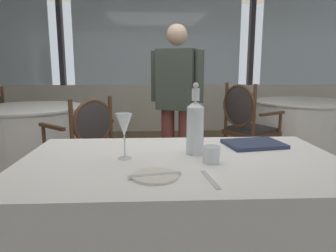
# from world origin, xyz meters

# --- Properties ---
(ground_plane) EXTENTS (14.01, 14.01, 0.00)m
(ground_plane) POSITION_xyz_m (0.00, 0.00, 0.00)
(ground_plane) COLOR #756047
(window_wall_far) EXTENTS (10.78, 0.14, 2.69)m
(window_wall_far) POSITION_xyz_m (0.00, 3.54, 1.07)
(window_wall_far) COLOR silver
(window_wall_far) RESTS_ON ground_plane
(foreground_table) EXTENTS (1.48, 0.90, 0.74)m
(foreground_table) POSITION_xyz_m (0.04, -0.81, 0.37)
(foreground_table) COLOR white
(foreground_table) RESTS_ON ground_plane
(side_plate) EXTENTS (0.18, 0.18, 0.01)m
(side_plate) POSITION_xyz_m (-0.08, -1.04, 0.75)
(side_plate) COLOR silver
(side_plate) RESTS_ON foreground_table
(butter_knife) EXTENTS (0.21, 0.06, 0.00)m
(butter_knife) POSITION_xyz_m (-0.08, -1.04, 0.75)
(butter_knife) COLOR silver
(butter_knife) RESTS_ON foreground_table
(dinner_fork) EXTENTS (0.04, 0.20, 0.00)m
(dinner_fork) POSITION_xyz_m (0.13, -1.08, 0.75)
(dinner_fork) COLOR silver
(dinner_fork) RESTS_ON foreground_table
(water_bottle) EXTENTS (0.08, 0.08, 0.35)m
(water_bottle) POSITION_xyz_m (0.12, -0.71, 0.88)
(water_bottle) COLOR white
(water_bottle) RESTS_ON foreground_table
(wine_glass) EXTENTS (0.08, 0.08, 0.21)m
(wine_glass) POSITION_xyz_m (-0.22, -0.78, 0.90)
(wine_glass) COLOR white
(wine_glass) RESTS_ON foreground_table
(water_tumbler) EXTENTS (0.08, 0.08, 0.07)m
(water_tumbler) POSITION_xyz_m (0.17, -0.86, 0.78)
(water_tumbler) COLOR white
(water_tumbler) RESTS_ON foreground_table
(menu_book) EXTENTS (0.33, 0.27, 0.02)m
(menu_book) POSITION_xyz_m (0.46, -0.57, 0.75)
(menu_book) COLOR #2D3856
(menu_book) RESTS_ON foreground_table
(background_table_0) EXTENTS (1.18, 1.18, 0.74)m
(background_table_0) POSITION_xyz_m (-1.44, 1.22, 0.37)
(background_table_0) COLOR white
(background_table_0) RESTS_ON ground_plane
(dining_chair_0_1) EXTENTS (0.66, 0.66, 0.91)m
(dining_chair_0_1) POSITION_xyz_m (-0.69, 0.54, 0.54)
(dining_chair_0_1) COLOR brown
(dining_chair_0_1) RESTS_ON ground_plane
(background_table_1) EXTENTS (1.29, 1.29, 0.74)m
(background_table_1) POSITION_xyz_m (1.85, 1.67, 0.37)
(background_table_1) COLOR white
(background_table_1) RESTS_ON ground_plane
(dining_chair_1_0) EXTENTS (0.63, 0.65, 1.00)m
(dining_chair_1_0) POSITION_xyz_m (0.93, 1.11, 0.58)
(dining_chair_1_0) COLOR brown
(dining_chair_1_0) RESTS_ON ground_plane
(diner_person_0) EXTENTS (0.49, 0.33, 1.56)m
(diner_person_0) POSITION_xyz_m (0.14, 0.81, 0.88)
(diner_person_0) COLOR brown
(diner_person_0) RESTS_ON ground_plane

